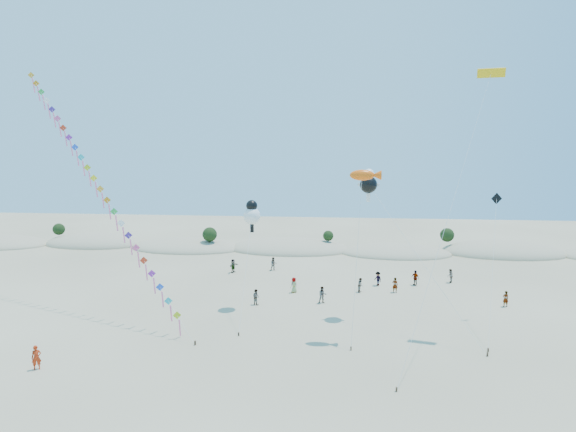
{
  "coord_description": "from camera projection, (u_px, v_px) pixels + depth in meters",
  "views": [
    {
      "loc": [
        7.14,
        -27.14,
        15.77
      ],
      "look_at": [
        2.98,
        14.0,
        9.78
      ],
      "focal_mm": 30.0,
      "sensor_mm": 36.0,
      "label": 1
    }
  ],
  "objects": [
    {
      "name": "kite_train",
      "position": [
        95.0,
        180.0,
        46.24
      ],
      "size": [
        23.24,
        16.03,
        24.25
      ],
      "color": "#3F2D1E",
      "rests_on": "ground"
    },
    {
      "name": "cartoon_kite_high",
      "position": [
        369.0,
        183.0,
        44.27
      ],
      "size": [
        9.69,
        9.73,
        13.76
      ],
      "color": "#3F2D1E",
      "rests_on": "ground"
    },
    {
      "name": "dune_ridge",
      "position": [
        296.0,
        249.0,
        74.02
      ],
      "size": [
        145.3,
        11.49,
        5.57
      ],
      "color": "tan",
      "rests_on": "ground"
    },
    {
      "name": "parafoil_kite",
      "position": [
        489.0,
        79.0,
        39.31
      ],
      "size": [
        9.63,
        12.95,
        22.16
      ],
      "color": "#3F2D1E",
      "rests_on": "ground"
    },
    {
      "name": "cartoon_kite_low",
      "position": [
        252.0,
        214.0,
        46.87
      ],
      "size": [
        1.66,
        8.8,
        10.62
      ],
      "color": "#3F2D1E",
      "rests_on": "ground"
    },
    {
      "name": "fish_kite",
      "position": [
        366.0,
        176.0,
        38.95
      ],
      "size": [
        2.54,
        4.0,
        13.91
      ],
      "color": "#3F2D1E",
      "rests_on": "ground"
    },
    {
      "name": "beachgoers",
      "position": [
        334.0,
        279.0,
        54.54
      ],
      "size": [
        30.58,
        14.43,
        1.75
      ],
      "color": "slate",
      "rests_on": "ground"
    },
    {
      "name": "dark_kite",
      "position": [
        495.0,
        232.0,
        42.51
      ],
      "size": [
        3.39,
        9.2,
        11.57
      ],
      "color": "#3F2D1E",
      "rests_on": "ground"
    },
    {
      "name": "ground",
      "position": [
        217.0,
        404.0,
        29.7
      ],
      "size": [
        160.0,
        160.0,
        0.0
      ],
      "primitive_type": "plane",
      "color": "gray",
      "rests_on": "ground"
    },
    {
      "name": "flyer_foreground",
      "position": [
        36.0,
        358.0,
        34.21
      ],
      "size": [
        0.77,
        0.7,
        1.76
      ],
      "primitive_type": "imported",
      "rotation": [
        0.0,
        0.0,
        0.56
      ],
      "color": "#B52B0E",
      "rests_on": "ground"
    }
  ]
}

